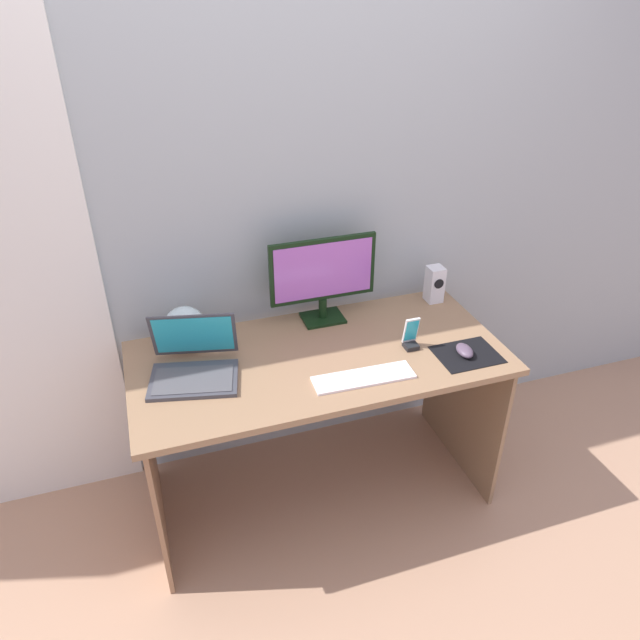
# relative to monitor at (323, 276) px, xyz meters

# --- Properties ---
(ground_plane) EXTENTS (8.00, 8.00, 0.00)m
(ground_plane) POSITION_rel_monitor_xyz_m (-0.11, -0.26, -0.97)
(ground_plane) COLOR tan
(wall_back) EXTENTS (6.00, 0.04, 2.50)m
(wall_back) POSITION_rel_monitor_xyz_m (-0.11, 0.16, 0.28)
(wall_back) COLOR #9FA9AF
(wall_back) RESTS_ON ground_plane
(desk) EXTENTS (1.50, 0.70, 0.76)m
(desk) POSITION_rel_monitor_xyz_m (-0.11, -0.26, -0.37)
(desk) COLOR #8E6C4E
(desk) RESTS_ON ground_plane
(monitor) EXTENTS (0.46, 0.14, 0.38)m
(monitor) POSITION_rel_monitor_xyz_m (0.00, 0.00, 0.00)
(monitor) COLOR black
(monitor) RESTS_ON desk
(speaker_right) EXTENTS (0.07, 0.08, 0.17)m
(speaker_right) POSITION_rel_monitor_xyz_m (0.54, 0.00, -0.13)
(speaker_right) COLOR silver
(speaker_right) RESTS_ON desk
(laptop) EXTENTS (0.38, 0.35, 0.22)m
(laptop) POSITION_rel_monitor_xyz_m (-0.60, -0.23, -0.17)
(laptop) COLOR #3B3C44
(laptop) RESTS_ON desk
(fishbowl) EXTENTS (0.18, 0.18, 0.18)m
(fishbowl) POSITION_rel_monitor_xyz_m (-0.60, -0.02, -0.13)
(fishbowl) COLOR silver
(fishbowl) RESTS_ON desk
(keyboard_external) EXTENTS (0.39, 0.12, 0.01)m
(keyboard_external) POSITION_rel_monitor_xyz_m (0.01, -0.46, -0.21)
(keyboard_external) COLOR white
(keyboard_external) RESTS_ON desk
(mousepad) EXTENTS (0.25, 0.20, 0.00)m
(mousepad) POSITION_rel_monitor_xyz_m (0.46, -0.45, -0.21)
(mousepad) COLOR black
(mousepad) RESTS_ON desk
(mouse) EXTENTS (0.07, 0.11, 0.04)m
(mouse) POSITION_rel_monitor_xyz_m (0.45, -0.44, -0.19)
(mouse) COLOR #544457
(mouse) RESTS_ON mousepad
(phone_in_dock) EXTENTS (0.06, 0.05, 0.14)m
(phone_in_dock) POSITION_rel_monitor_xyz_m (0.27, -0.32, -0.17)
(phone_in_dock) COLOR black
(phone_in_dock) RESTS_ON desk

